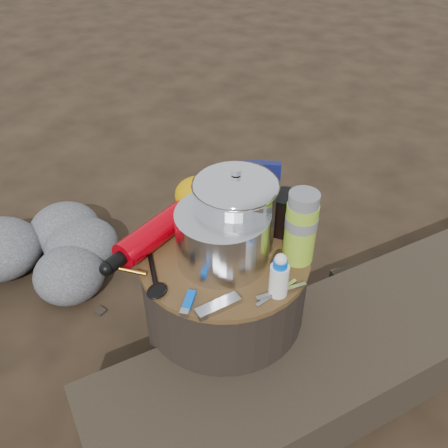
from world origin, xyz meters
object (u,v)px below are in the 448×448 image
at_px(stump, 224,308).
at_px(travel_mug, 284,214).
at_px(camping_pot, 235,209).
at_px(thermos, 301,228).
at_px(log_main, 445,303).
at_px(fuel_bottle, 154,234).

bearing_deg(stump, travel_mug, 56.84).
height_order(camping_pot, thermos, camping_pot).
height_order(log_main, travel_mug, travel_mug).
xyz_separation_m(stump, travel_mug, (0.10, 0.15, 0.25)).
bearing_deg(travel_mug, log_main, 28.11).
bearing_deg(camping_pot, log_main, 31.53).
bearing_deg(fuel_bottle, camping_pot, 39.96).
relative_size(log_main, camping_pot, 10.68).
xyz_separation_m(log_main, camping_pot, (-0.55, -0.33, 0.40)).
relative_size(stump, thermos, 2.26).
height_order(stump, log_main, stump).
bearing_deg(log_main, travel_mug, -115.63).
relative_size(fuel_bottle, travel_mug, 2.55).
relative_size(camping_pot, fuel_bottle, 0.72).
bearing_deg(camping_pot, stump, -93.61).
relative_size(fuel_bottle, thermos, 1.52).
bearing_deg(log_main, camping_pot, -112.21).
xyz_separation_m(log_main, fuel_bottle, (-0.72, -0.43, 0.33)).
bearing_deg(stump, thermos, 21.49).
height_order(fuel_bottle, travel_mug, travel_mug).
bearing_deg(travel_mug, thermos, -50.84).
bearing_deg(stump, log_main, 35.41).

